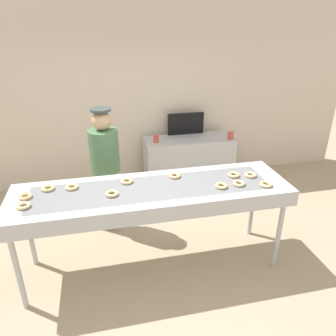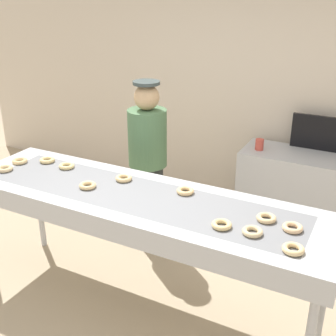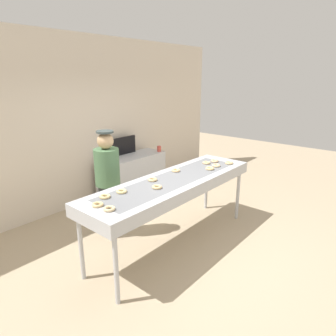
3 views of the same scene
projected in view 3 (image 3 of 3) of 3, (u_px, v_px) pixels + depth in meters
The scene contains 20 objects.
ground_plane at pixel (173, 243), 4.52m from camera, with size 16.00×16.00×0.00m, color tan.
back_wall at pixel (76, 124), 5.52m from camera, with size 8.00×0.12×3.17m, color beige.
fryer_conveyor at pixel (174, 185), 4.24m from camera, with size 2.94×0.82×1.03m.
plain_donut_0 at pixel (98, 205), 3.33m from camera, with size 0.13×0.13×0.03m, color #EBC686.
plain_donut_1 at pixel (216, 165), 4.79m from camera, with size 0.13×0.13×0.03m, color beige.
plain_donut_2 at pixel (214, 161), 5.05m from camera, with size 0.13×0.13×0.03m, color #F5C590.
plain_donut_3 at pixel (153, 179), 4.14m from camera, with size 0.13×0.13×0.03m, color #EBC687.
plain_donut_4 at pixel (229, 163), 4.94m from camera, with size 0.13×0.13×0.03m, color #F3CC8B.
plain_donut_5 at pixel (105, 196), 3.56m from camera, with size 0.13×0.13×0.03m, color #E8CA86.
plain_donut_6 at pixel (176, 170), 4.54m from camera, with size 0.13×0.13×0.03m, color #F5C785.
plain_donut_7 at pixel (109, 209), 3.23m from camera, with size 0.13×0.13×0.03m, color beige.
plain_donut_8 at pixel (210, 168), 4.64m from camera, with size 0.13×0.13×0.03m, color #EFCD87.
plain_donut_9 at pixel (157, 187), 3.86m from camera, with size 0.13×0.13×0.03m, color #EDC788.
plain_donut_10 at pixel (122, 191), 3.72m from camera, with size 0.13×0.13×0.03m, color #F2D48C.
plain_donut_11 at pixel (206, 163), 4.94m from camera, with size 0.13×0.13×0.03m, color #E8C38A.
worker_baker at pixel (108, 177), 4.47m from camera, with size 0.37×0.37×1.68m.
prep_counter at pixel (132, 175), 6.28m from camera, with size 1.49×0.56×0.85m, color #B7BABF.
paper_cup_0 at pixel (112, 159), 5.68m from camera, with size 0.09×0.09×0.12m, color #CC4C3F.
paper_cup_1 at pixel (159, 149), 6.51m from camera, with size 0.09×0.09×0.12m, color #CC4C3F.
menu_display at pixel (124, 146), 6.25m from camera, with size 0.62×0.04×0.37m, color black.
Camera 3 is at (-3.08, -2.52, 2.43)m, focal length 31.71 mm.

